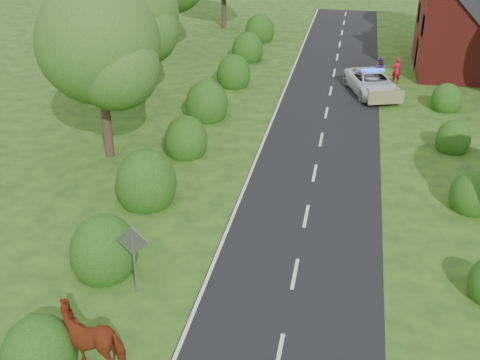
% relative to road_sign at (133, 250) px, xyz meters
% --- Properties ---
extents(ground, '(120.00, 120.00, 0.00)m').
position_rel_road_sign_xyz_m(ground, '(5.00, -2.00, -1.65)').
color(ground, '#1F4218').
extents(road, '(6.00, 70.00, 0.02)m').
position_rel_road_sign_xyz_m(road, '(5.00, 13.00, -1.64)').
color(road, black).
rests_on(road, ground).
extents(road_markings, '(4.96, 70.00, 0.01)m').
position_rel_road_sign_xyz_m(road_markings, '(3.40, 10.93, -1.63)').
color(road_markings, white).
rests_on(road_markings, road).
extents(hedgerow_left, '(2.75, 50.41, 3.00)m').
position_rel_road_sign_xyz_m(hedgerow_left, '(-1.51, 9.69, -0.91)').
color(hedgerow_left, '#0D3C0E').
rests_on(hedgerow_left, ground).
extents(hedgerow_right, '(2.10, 45.78, 2.10)m').
position_rel_road_sign_xyz_m(hedgerow_right, '(11.60, 9.21, -1.10)').
color(hedgerow_right, '#0D3C0E').
rests_on(hedgerow_right, ground).
extents(tree_left_a, '(5.74, 5.60, 8.38)m').
position_rel_road_sign_xyz_m(tree_left_a, '(-4.75, 9.86, 3.69)').
color(tree_left_a, '#332316').
rests_on(tree_left_a, ground).
extents(tree_left_b, '(5.74, 5.60, 8.07)m').
position_rel_road_sign_xyz_m(tree_left_b, '(-6.25, 17.86, 3.39)').
color(tree_left_b, '#332316').
rests_on(tree_left_b, ground).
extents(road_sign, '(1.06, 0.08, 2.53)m').
position_rel_road_sign_xyz_m(road_sign, '(0.00, 0.00, 0.00)').
color(road_sign, gray).
rests_on(road_sign, ground).
extents(cow, '(2.39, 1.36, 1.65)m').
position_rel_road_sign_xyz_m(cow, '(-0.01, -3.25, -0.83)').
color(cow, '#57180F').
rests_on(cow, ground).
extents(police_van, '(3.95, 5.72, 1.60)m').
position_rel_road_sign_xyz_m(police_van, '(7.50, 21.95, -0.93)').
color(police_van, silver).
rests_on(police_van, ground).
extents(pedestrian_red, '(0.74, 0.60, 1.75)m').
position_rel_road_sign_xyz_m(pedestrian_red, '(9.07, 24.41, -0.78)').
color(pedestrian_red, red).
rests_on(pedestrian_red, ground).
extents(pedestrian_purple, '(0.97, 0.83, 1.74)m').
position_rel_road_sign_xyz_m(pedestrian_purple, '(7.97, 24.27, -0.78)').
color(pedestrian_purple, '#51257A').
rests_on(pedestrian_purple, ground).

